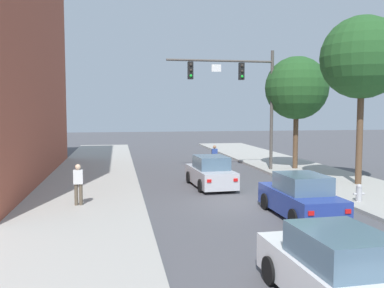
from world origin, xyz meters
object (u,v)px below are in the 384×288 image
Objects in this scene: car_following_blue at (301,198)px; street_tree_nearest at (362,58)px; fire_hydrant at (359,193)px; traffic_signal_mast at (243,87)px; pedestrian_sidewalk_left_walker at (78,182)px; pedestrian_crossing_road at (214,156)px; car_lead_silver at (210,173)px; car_third_white at (337,273)px; street_tree_second at (297,88)px.

car_following_blue is 9.55m from street_tree_nearest.
street_tree_nearest is (2.29, 3.73, 6.01)m from fire_hydrant.
traffic_signal_mast is 0.89× the size of street_tree_nearest.
pedestrian_sidewalk_left_walker reaches higher than pedestrian_crossing_road.
pedestrian_sidewalk_left_walker reaches higher than car_following_blue.
car_lead_silver is (-3.09, -4.65, -4.63)m from traffic_signal_mast.
street_tree_nearest is (7.89, 11.95, 5.80)m from car_third_white.
car_lead_silver is 2.63× the size of pedestrian_crossing_road.
car_following_blue and car_third_white have the same top height.
street_tree_second is at bearing -10.97° from pedestrian_crossing_road.
car_third_white is 15.45m from street_tree_nearest.
traffic_signal_mast is at bearing 84.04° from car_following_blue.
street_tree_nearest is 1.17× the size of street_tree_second.
car_third_white is at bearing -101.12° from traffic_signal_mast.
car_third_white reaches higher than fire_hydrant.
car_lead_silver reaches higher than fire_hydrant.
fire_hydrant is at bearing -77.77° from traffic_signal_mast.
street_tree_nearest reaches higher than pedestrian_crossing_road.
car_following_blue is at bearing 70.83° from car_third_white.
pedestrian_sidewalk_left_walker is (-5.77, 9.51, 0.34)m from car_third_white.
pedestrian_sidewalk_left_walker is 12.24m from pedestrian_crossing_road.
pedestrian_sidewalk_left_walker is 14.91m from street_tree_nearest.
traffic_signal_mast is 1.75× the size of car_third_white.
street_tree_second is (-0.75, 6.04, -1.20)m from street_tree_nearest.
pedestrian_crossing_road is at bearing 129.99° from street_tree_nearest.
traffic_signal_mast is 1.76× the size of car_following_blue.
car_lead_silver is 5.99× the size of fire_hydrant.
traffic_signal_mast reaches higher than pedestrian_sidewalk_left_walker.
pedestrian_crossing_road is at bearing 84.01° from car_third_white.
car_following_blue is at bearing -155.96° from fire_hydrant.
street_tree_second is at bearing 66.86° from car_following_blue.
street_tree_nearest reaches higher than street_tree_second.
street_tree_nearest reaches higher than pedestrian_sidewalk_left_walker.
street_tree_second is at bearing 35.35° from car_lead_silver.
traffic_signal_mast is at bearing -178.17° from street_tree_second.
fire_hydrant is (11.37, -1.30, -0.56)m from pedestrian_sidewalk_left_walker.
pedestrian_crossing_road is at bearing 143.73° from traffic_signal_mast.
pedestrian_crossing_road is (1.57, 5.77, 0.19)m from car_lead_silver.
traffic_signal_mast is 13.20m from pedestrian_sidewalk_left_walker.
street_tree_nearest is 6.20m from street_tree_second.
car_lead_silver is 0.51× the size of street_tree_nearest.
car_third_white is 19.89m from street_tree_second.
pedestrian_sidewalk_left_walker is 0.23× the size of street_tree_second.
car_third_white is at bearing -124.30° from fire_hydrant.
car_following_blue is 0.99× the size of car_third_white.
fire_hydrant is at bearing -6.51° from pedestrian_sidewalk_left_walker.
street_tree_second is at bearing 33.26° from pedestrian_sidewalk_left_walker.
traffic_signal_mast is at bearing -36.27° from pedestrian_crossing_road.
street_tree_second reaches higher than car_third_white.
car_third_white is 11.13m from pedestrian_sidewalk_left_walker.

